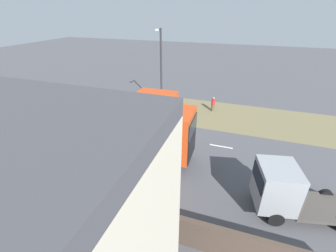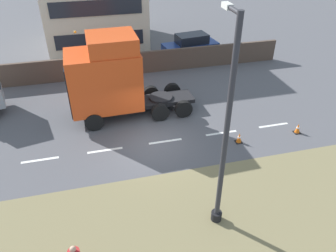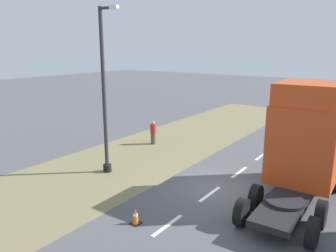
# 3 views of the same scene
# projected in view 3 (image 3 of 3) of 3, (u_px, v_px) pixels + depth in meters

# --- Properties ---
(ground_plane) EXTENTS (120.00, 120.00, 0.00)m
(ground_plane) POSITION_uv_depth(u_px,v_px,m) (217.00, 189.00, 14.97)
(ground_plane) COLOR #515156
(ground_plane) RESTS_ON ground
(grass_verge) EXTENTS (7.00, 44.00, 0.01)m
(grass_verge) POSITION_uv_depth(u_px,v_px,m) (121.00, 163.00, 18.35)
(grass_verge) COLOR olive
(grass_verge) RESTS_ON ground
(lane_markings) EXTENTS (0.16, 14.60, 0.00)m
(lane_markings) POSITION_uv_depth(u_px,v_px,m) (210.00, 194.00, 14.41)
(lane_markings) COLOR white
(lane_markings) RESTS_ON ground
(lorry_cab) EXTENTS (2.84, 7.27, 5.07)m
(lorry_cab) POSITION_uv_depth(u_px,v_px,m) (307.00, 140.00, 13.91)
(lorry_cab) COLOR black
(lorry_cab) RESTS_ON ground
(lamp_post) EXTENTS (1.33, 0.42, 8.16)m
(lamp_post) POSITION_uv_depth(u_px,v_px,m) (105.00, 102.00, 16.14)
(lamp_post) COLOR black
(lamp_post) RESTS_ON ground
(pedestrian) EXTENTS (0.39, 0.39, 1.56)m
(pedestrian) POSITION_uv_depth(u_px,v_px,m) (153.00, 133.00, 21.75)
(pedestrian) COLOR brown
(pedestrian) RESTS_ON ground
(traffic_cone_lead) EXTENTS (0.36, 0.36, 0.58)m
(traffic_cone_lead) POSITION_uv_depth(u_px,v_px,m) (136.00, 217.00, 11.93)
(traffic_cone_lead) COLOR black
(traffic_cone_lead) RESTS_ON ground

